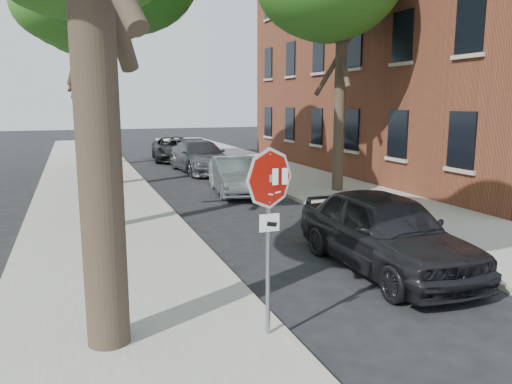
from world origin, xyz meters
TOP-DOWN VIEW (x-y plane):
  - ground at (0.00, 0.00)m, footprint 120.00×120.00m
  - sidewalk_left at (-2.50, 12.00)m, footprint 4.00×55.00m
  - sidewalk_right at (6.00, 12.00)m, footprint 4.00×55.00m
  - curb_left at (-0.45, 12.00)m, footprint 0.12×55.00m
  - curb_right at (3.95, 12.00)m, footprint 0.12×55.00m
  - apartment_building at (14.00, 14.00)m, footprint 12.20×20.20m
  - stop_sign at (-0.70, -0.03)m, footprint 0.76×0.34m
  - tree_far at (-2.72, 21.11)m, footprint 5.29×4.91m
  - car_a at (2.60, 2.06)m, footprint 1.90×4.67m
  - car_b at (2.39, 11.17)m, footprint 1.92×4.21m
  - car_c at (2.60, 17.24)m, footprint 2.44×5.31m
  - car_d at (2.33, 22.59)m, footprint 2.73×5.11m

SIDE VIEW (x-z plane):
  - ground at x=0.00m, z-range 0.00..0.00m
  - sidewalk_left at x=-2.50m, z-range 0.00..0.12m
  - sidewalk_right at x=6.00m, z-range 0.00..0.12m
  - curb_left at x=-0.45m, z-range 0.00..0.13m
  - curb_right at x=3.95m, z-range 0.00..0.13m
  - car_b at x=2.39m, z-range 0.00..1.34m
  - car_d at x=2.33m, z-range 0.00..1.37m
  - car_c at x=2.60m, z-range 0.00..1.51m
  - car_a at x=2.60m, z-range 0.00..1.59m
  - stop_sign at x=-0.70m, z-range 0.64..3.25m
  - tree_far at x=-2.72m, z-range 2.55..11.88m
  - apartment_building at x=14.00m, z-range 0.00..15.30m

